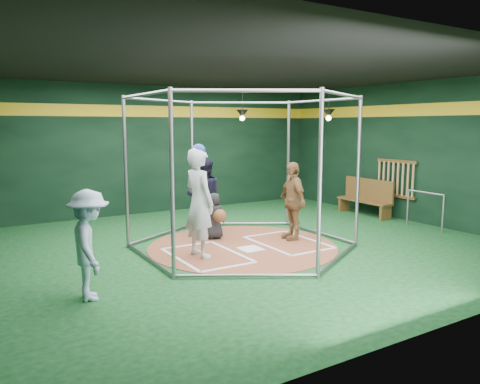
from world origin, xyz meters
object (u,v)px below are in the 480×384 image
umpire (205,195)px  dugout_bench (366,197)px  visitor_leopard (292,201)px  batter_figure (199,202)px

umpire → dugout_bench: (4.69, -0.44, -0.35)m
dugout_bench → visitor_leopard: bearing=-161.4°
umpire → visitor_leopard: bearing=147.2°
umpire → dugout_bench: umpire is taller
batter_figure → umpire: bearing=60.3°
visitor_leopard → dugout_bench: visitor_leopard is taller
batter_figure → umpire: 2.04m
umpire → batter_figure: bearing=78.6°
batter_figure → visitor_leopard: bearing=4.4°
dugout_bench → umpire: bearing=174.7°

